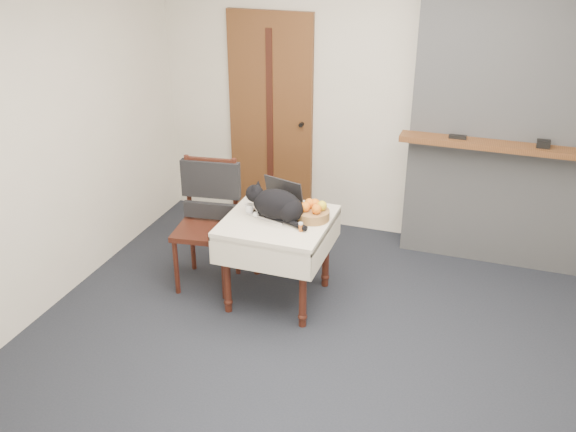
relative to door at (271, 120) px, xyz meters
The scene contains 12 objects.
ground 2.52m from the door, 58.72° to the right, with size 4.50×4.50×0.00m, color black.
room_shell 2.07m from the door, 51.56° to the right, with size 4.52×4.01×2.61m.
door is the anchor object (origin of this frame).
chimney 2.12m from the door, ahead, with size 1.62×0.48×2.60m.
side_table 1.58m from the door, 67.68° to the right, with size 0.78×0.78×0.70m.
laptop 1.43m from the door, 67.46° to the right, with size 0.41×0.37×0.25m.
cat 1.54m from the door, 67.59° to the right, with size 0.54×0.28×0.27m.
cream_jar 1.46m from the door, 76.17° to the right, with size 0.07×0.07×0.07m, color white.
pill_bottle 1.77m from the door, 62.51° to the right, with size 0.03×0.03×0.07m.
fruit_basket 1.59m from the door, 57.98° to the right, with size 0.25×0.25×0.14m.
desk_clutter 1.60m from the door, 61.87° to the right, with size 0.13×0.01×0.01m, color black.
chair 1.33m from the door, 92.43° to the right, with size 0.53×0.52×1.04m.
Camera 1 is at (0.87, -3.50, 2.81)m, focal length 40.00 mm.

